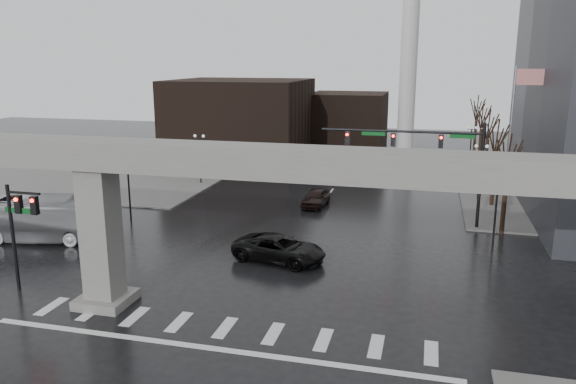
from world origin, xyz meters
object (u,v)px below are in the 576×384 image
pickup_truck (279,249)px  far_car (316,197)px  signal_mast_arm (429,151)px  city_bus (35,219)px

pickup_truck → far_car: pickup_truck is taller
signal_mast_arm → far_car: (-9.33, 3.61, -5.08)m
signal_mast_arm → city_bus: (-26.57, -10.61, -4.23)m
city_bus → far_car: size_ratio=2.61×
far_car → city_bus: bearing=-136.4°
signal_mast_arm → city_bus: size_ratio=1.06×
city_bus → far_car: (17.24, 14.22, -0.85)m
signal_mast_arm → pickup_truck: (-8.85, -10.39, -5.00)m
city_bus → far_car: 22.36m
signal_mast_arm → city_bus: bearing=-158.2°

